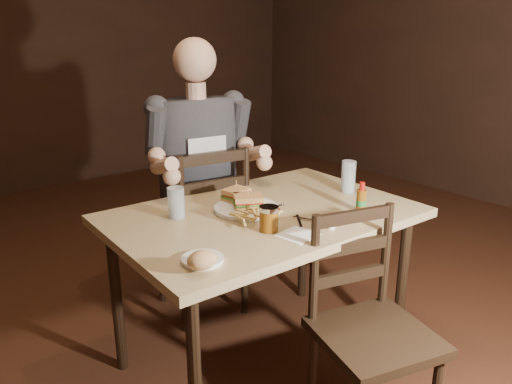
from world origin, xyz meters
TOP-DOWN VIEW (x-y plane):
  - room_shell at (0.00, 0.00)m, footprint 7.00×7.00m
  - main_table at (-0.17, -0.09)m, footprint 1.36×0.93m
  - chair_far at (-0.12, 0.51)m, footprint 0.52×0.55m
  - chair_near at (-0.14, -0.72)m, footprint 0.52×0.55m
  - diner at (-0.13, 0.46)m, footprint 0.65×0.54m
  - dinner_plate at (-0.22, -0.04)m, footprint 0.29×0.29m
  - sandwich_left at (-0.22, -0.04)m, footprint 0.16×0.15m
  - sandwich_right at (-0.20, 0.06)m, footprint 0.13×0.11m
  - fries_pile at (-0.27, -0.16)m, footprint 0.25×0.18m
  - ketchup_dollop at (-0.14, -0.15)m, footprint 0.04×0.04m
  - glass_left at (-0.50, 0.09)m, footprint 0.08×0.08m
  - glass_right at (0.34, -0.14)m, footprint 0.07×0.07m
  - hot_sauce at (0.17, -0.36)m, footprint 0.04×0.04m
  - salt_shaker at (-0.09, -0.42)m, footprint 0.03×0.03m
  - syrup_dispenser at (-0.30, -0.27)m, footprint 0.08×0.08m
  - napkin at (-0.24, -0.38)m, footprint 0.16×0.15m
  - knife at (-0.08, -0.33)m, footprint 0.09×0.20m
  - fork at (-0.13, -0.28)m, footprint 0.10×0.12m
  - side_plate at (-0.66, -0.34)m, footprint 0.15×0.15m
  - bread_roll at (-0.70, -0.41)m, footprint 0.11×0.09m

SIDE VIEW (x-z plane):
  - chair_near at x=-0.14m, z-range 0.00..0.89m
  - chair_far at x=-0.12m, z-range 0.00..0.97m
  - main_table at x=-0.17m, z-range 0.31..1.08m
  - napkin at x=-0.24m, z-range 0.77..0.77m
  - fork at x=-0.13m, z-range 0.77..0.78m
  - knife at x=-0.08m, z-range 0.77..0.78m
  - side_plate at x=-0.66m, z-range 0.77..0.78m
  - dinner_plate at x=-0.22m, z-range 0.77..0.79m
  - ketchup_dollop at x=-0.14m, z-range 0.79..0.80m
  - salt_shaker at x=-0.09m, z-range 0.77..0.83m
  - fries_pile at x=-0.27m, z-range 0.79..0.82m
  - bread_roll at x=-0.70m, z-range 0.78..0.84m
  - syrup_dispenser at x=-0.30m, z-range 0.77..0.87m
  - sandwich_right at x=-0.20m, z-range 0.79..0.88m
  - glass_left at x=-0.50m, z-range 0.77..0.90m
  - sandwich_left at x=-0.22m, z-range 0.79..0.89m
  - hot_sauce at x=0.17m, z-range 0.77..0.91m
  - glass_right at x=0.34m, z-range 0.77..0.93m
  - diner at x=-0.13m, z-range 0.50..1.51m
  - room_shell at x=0.00m, z-range -2.10..4.90m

